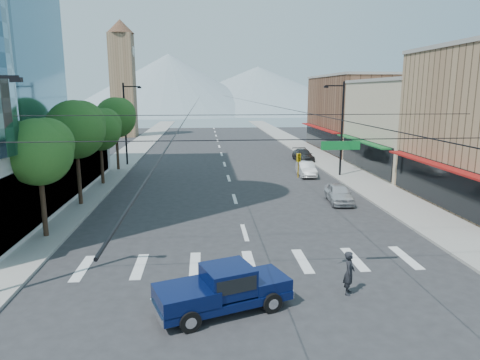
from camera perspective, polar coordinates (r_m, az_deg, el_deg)
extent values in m
plane|color=#28282B|center=(19.59, 2.33, -12.64)|extent=(160.00, 160.00, 0.00)
cube|color=gray|center=(59.06, -14.30, 3.57)|extent=(4.00, 120.00, 0.15)
cube|color=gray|center=(59.98, 8.99, 3.91)|extent=(4.00, 120.00, 0.15)
cube|color=tan|center=(47.41, 23.35, 6.44)|extent=(12.00, 14.00, 9.00)
cube|color=brown|center=(61.93, 16.43, 8.40)|extent=(12.00, 18.00, 10.00)
cube|color=#8C6B4C|center=(80.96, -15.30, 11.97)|extent=(4.00, 4.00, 18.00)
cone|color=brown|center=(81.72, -15.71, 19.13)|extent=(4.80, 4.80, 2.40)
cone|color=gray|center=(168.21, -9.41, 12.56)|extent=(80.00, 80.00, 22.00)
cone|color=gray|center=(179.09, 2.35, 12.01)|extent=(90.00, 90.00, 18.00)
cylinder|color=black|center=(25.98, -24.81, -2.29)|extent=(0.28, 0.28, 4.55)
sphere|color=#1D521B|center=(25.52, -25.31, 3.39)|extent=(3.64, 3.64, 3.64)
sphere|color=#1D521B|center=(25.62, -24.31, 4.40)|extent=(2.86, 2.86, 2.86)
cylinder|color=black|center=(32.44, -20.73, 1.15)|extent=(0.28, 0.28, 5.11)
sphere|color=#1D521B|center=(32.07, -21.11, 6.29)|extent=(4.09, 4.09, 4.09)
sphere|color=#1D521B|center=(32.22, -20.33, 7.08)|extent=(3.21, 3.21, 3.21)
cylinder|color=black|center=(39.17, -17.97, 2.63)|extent=(0.28, 0.28, 4.55)
sphere|color=#1D521B|center=(38.87, -18.21, 6.41)|extent=(3.64, 3.64, 3.64)
sphere|color=#1D521B|center=(39.04, -17.58, 7.06)|extent=(2.86, 2.86, 2.86)
cylinder|color=black|center=(45.91, -16.06, 4.36)|extent=(0.28, 0.28, 5.11)
sphere|color=#1D521B|center=(45.65, -16.27, 7.99)|extent=(4.09, 4.09, 4.09)
sphere|color=#1D521B|center=(45.85, -15.73, 8.54)|extent=(3.21, 3.21, 3.21)
cylinder|color=black|center=(16.96, 2.92, 5.35)|extent=(21.60, 0.04, 0.04)
imported|color=gold|center=(17.37, 7.80, 1.91)|extent=(0.16, 0.20, 1.00)
cube|color=#0C6626|center=(17.70, 13.26, 4.51)|extent=(1.60, 0.06, 0.35)
cylinder|color=black|center=(48.59, -15.05, 7.10)|extent=(0.20, 0.20, 9.00)
cube|color=black|center=(48.31, -14.24, 11.99)|extent=(1.80, 0.12, 0.12)
cube|color=black|center=(48.19, -13.28, 11.92)|extent=(0.40, 0.25, 0.18)
cylinder|color=black|center=(41.95, 13.43, 6.51)|extent=(0.20, 0.20, 9.00)
cube|color=black|center=(41.53, 12.49, 12.17)|extent=(1.80, 0.12, 0.12)
cube|color=black|center=(41.30, 11.40, 12.08)|extent=(0.40, 0.25, 0.18)
cube|color=#08133F|center=(16.59, -2.24, -15.46)|extent=(5.33, 3.41, 0.32)
cube|color=#08133F|center=(17.11, 3.41, -13.23)|extent=(1.96, 2.12, 0.50)
cube|color=#08133F|center=(16.33, -1.65, -13.08)|extent=(2.20, 2.17, 1.00)
cube|color=black|center=(16.30, -1.65, -12.78)|extent=(2.04, 2.13, 0.55)
cube|color=#08133F|center=(15.97, -7.25, -15.05)|extent=(2.59, 2.42, 0.59)
cube|color=silver|center=(17.59, 5.55, -13.85)|extent=(0.69, 1.66, 0.32)
cube|color=silver|center=(15.92, -10.97, -16.93)|extent=(0.69, 1.66, 0.27)
cylinder|color=black|center=(16.57, 4.27, -15.99)|extent=(0.81, 0.52, 0.76)
cylinder|color=black|center=(17.94, 1.52, -13.69)|extent=(0.81, 0.52, 0.76)
cylinder|color=black|center=(15.46, -6.69, -18.23)|extent=(0.81, 0.52, 0.76)
cylinder|color=black|center=(16.92, -8.58, -15.48)|extent=(0.81, 0.52, 0.76)
imported|color=black|center=(18.20, 14.35, -11.89)|extent=(0.66, 0.78, 1.80)
imported|color=#BBBCC0|center=(32.43, 13.03, -1.75)|extent=(1.98, 4.20, 1.39)
imported|color=silver|center=(42.07, 8.82, 1.46)|extent=(1.66, 4.23, 1.37)
imported|color=#28282A|center=(51.15, 8.42, 3.29)|extent=(1.97, 4.75, 1.38)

